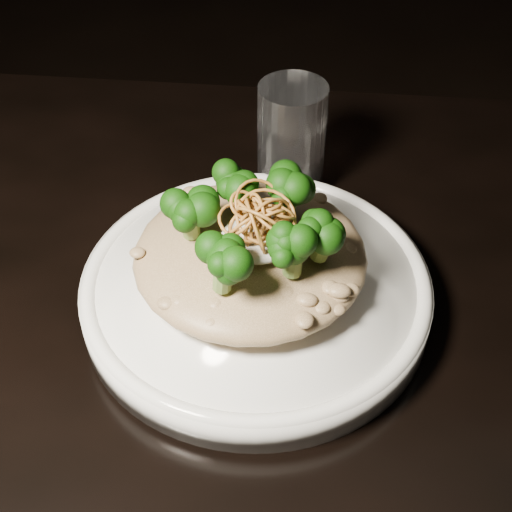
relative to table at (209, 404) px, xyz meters
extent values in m
cube|color=black|center=(0.00, 0.00, 0.06)|extent=(1.10, 0.80, 0.04)
cylinder|color=white|center=(0.04, 0.05, 0.10)|extent=(0.29, 0.29, 0.03)
ellipsoid|color=brown|center=(0.03, 0.05, 0.13)|extent=(0.19, 0.19, 0.04)
ellipsoid|color=silver|center=(0.04, 0.04, 0.16)|extent=(0.06, 0.06, 0.02)
cylinder|color=silver|center=(0.05, 0.21, 0.14)|extent=(0.08, 0.08, 0.11)
camera|label=1|loc=(0.08, -0.36, 0.52)|focal=50.00mm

